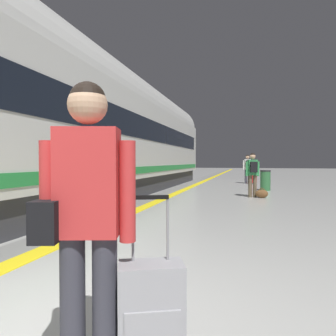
{
  "coord_description": "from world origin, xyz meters",
  "views": [
    {
      "loc": [
        1.97,
        -1.48,
        1.3
      ],
      "look_at": [
        0.22,
        5.08,
        1.16
      ],
      "focal_mm": 32.81,
      "sensor_mm": 36.0,
      "label": 1
    }
  ],
  "objects": [
    {
      "name": "safety_line_strip",
      "position": [
        -0.94,
        10.0,
        0.0
      ],
      "size": [
        0.36,
        80.0,
        0.01
      ],
      "primitive_type": "cube",
      "color": "yellow",
      "rests_on": "ground"
    },
    {
      "name": "tactile_edge_band",
      "position": [
        -1.32,
        10.0,
        0.0
      ],
      "size": [
        0.73,
        80.0,
        0.01
      ],
      "primitive_type": "cube",
      "color": "slate",
      "rests_on": "ground"
    },
    {
      "name": "high_speed_train",
      "position": [
        -3.16,
        6.05,
        2.5
      ],
      "size": [
        2.94,
        29.19,
        4.97
      ],
      "color": "#38383D",
      "rests_on": "ground"
    },
    {
      "name": "traveller_foreground",
      "position": [
        1.06,
        0.1,
        1.02
      ],
      "size": [
        0.57,
        0.39,
        1.76
      ],
      "color": "#383842",
      "rests_on": "ground"
    },
    {
      "name": "rolling_suitcase_foreground",
      "position": [
        1.42,
        0.2,
        0.38
      ],
      "size": [
        0.44,
        0.35,
        1.1
      ],
      "color": "#9E9EA3",
      "rests_on": "ground"
    },
    {
      "name": "passenger_near",
      "position": [
        2.07,
        10.03,
        0.95
      ],
      "size": [
        0.49,
        0.37,
        1.61
      ],
      "color": "brown",
      "rests_on": "ground"
    },
    {
      "name": "duffel_bag_near",
      "position": [
        2.39,
        9.92,
        0.15
      ],
      "size": [
        0.44,
        0.26,
        0.36
      ],
      "color": "brown",
      "rests_on": "ground"
    },
    {
      "name": "passenger_mid",
      "position": [
        1.84,
        17.13,
        1.0
      ],
      "size": [
        0.51,
        0.38,
        1.69
      ],
      "color": "#383842",
      "rests_on": "ground"
    },
    {
      "name": "suitcase_mid",
      "position": [
        2.15,
        16.85,
        0.36
      ],
      "size": [
        0.43,
        0.32,
        0.67
      ],
      "color": "#A51E1E",
      "rests_on": "ground"
    },
    {
      "name": "waste_bin",
      "position": [
        2.64,
        12.84,
        0.46
      ],
      "size": [
        0.46,
        0.46,
        0.91
      ],
      "color": "#2D6638",
      "rests_on": "ground"
    }
  ]
}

